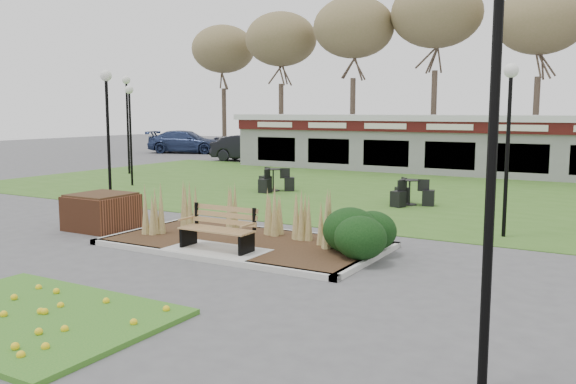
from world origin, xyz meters
The scene contains 18 objects.
ground centered at (0.00, 0.00, 0.00)m, with size 100.00×100.00×0.00m, color #515154.
lawn centered at (0.00, 12.00, 0.01)m, with size 34.00×16.00×0.02m, color #3B6821.
flower_bed centered at (0.00, -4.60, 0.07)m, with size 4.20×3.00×0.16m.
planting_bed centered at (1.27, 1.35, 0.37)m, with size 6.75×3.40×1.27m.
park_bench centered at (0.00, 0.25, 0.59)m, with size 1.70×0.66×0.93m.
brick_planter centered at (-4.40, 1.00, 0.48)m, with size 1.50×1.50×0.95m.
food_pavilion centered at (0.00, 19.96, 1.48)m, with size 24.60×3.40×2.90m.
tree_backdrop centered at (0.00, 28.00, 8.36)m, with size 47.24×5.24×10.36m.
lamp_post_near_left centered at (-6.91, 3.71, 3.20)m, with size 0.36×0.36×4.39m.
lamp_post_near_right centered at (6.44, -3.50, 3.54)m, with size 0.40×0.40×4.86m.
lamp_post_mid_left centered at (-10.44, 8.29, 3.01)m, with size 0.34×0.34×4.13m.
lamp_post_far_right centered at (5.02, 5.24, 3.09)m, with size 0.35×0.35×4.24m.
lamp_post_far_left centered at (-14.00, 11.74, 3.49)m, with size 0.40×0.40×4.78m.
bistro_set_a centered at (-4.43, 9.74, 0.31)m, with size 1.62×1.42×0.86m.
bistro_set_b centered at (1.32, 8.97, 0.30)m, with size 1.52×1.54×0.84m.
car_silver centered at (-18.94, 27.00, 0.65)m, with size 1.53×3.79×1.29m, color #A8A8AC.
car_black centered at (-12.94, 21.00, 0.81)m, with size 1.71×4.91×1.62m, color black.
car_blue centered at (-21.16, 24.83, 0.82)m, with size 2.31×5.68×1.65m, color navy.
Camera 1 is at (7.82, -10.26, 3.12)m, focal length 38.00 mm.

